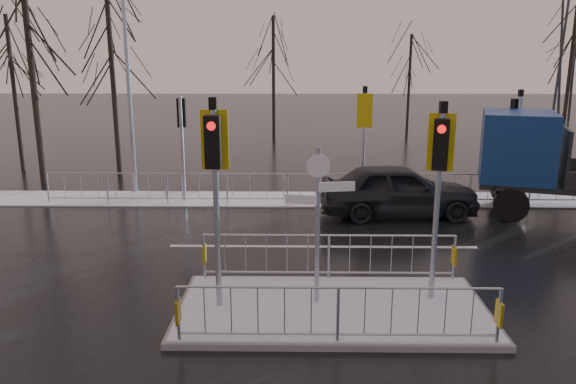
{
  "coord_description": "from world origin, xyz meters",
  "views": [
    {
      "loc": [
        -0.71,
        -10.05,
        4.91
      ],
      "look_at": [
        -0.9,
        2.47,
        1.8
      ],
      "focal_mm": 35.0,
      "sensor_mm": 36.0,
      "label": 1
    }
  ],
  "objects_px": {
    "street_lamp_left": "(129,65)",
    "flatbed_truck": "(550,162)",
    "traffic_island": "(332,293)",
    "car_far_lane": "(398,190)"
  },
  "relations": [
    {
      "from": "street_lamp_left",
      "to": "flatbed_truck",
      "type": "bearing_deg",
      "value": -10.97
    },
    {
      "from": "traffic_island",
      "to": "flatbed_truck",
      "type": "bearing_deg",
      "value": 44.33
    },
    {
      "from": "traffic_island",
      "to": "street_lamp_left",
      "type": "height_order",
      "value": "street_lamp_left"
    },
    {
      "from": "traffic_island",
      "to": "car_far_lane",
      "type": "distance_m",
      "value": 7.15
    },
    {
      "from": "flatbed_truck",
      "to": "street_lamp_left",
      "type": "xyz_separation_m",
      "value": [
        -13.46,
        2.61,
        2.81
      ]
    },
    {
      "from": "street_lamp_left",
      "to": "traffic_island",
      "type": "bearing_deg",
      "value": -55.93
    },
    {
      "from": "flatbed_truck",
      "to": "street_lamp_left",
      "type": "height_order",
      "value": "street_lamp_left"
    },
    {
      "from": "car_far_lane",
      "to": "street_lamp_left",
      "type": "distance_m",
      "value": 9.99
    },
    {
      "from": "car_far_lane",
      "to": "street_lamp_left",
      "type": "relative_size",
      "value": 0.59
    },
    {
      "from": "flatbed_truck",
      "to": "car_far_lane",
      "type": "bearing_deg",
      "value": -177.84
    }
  ]
}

